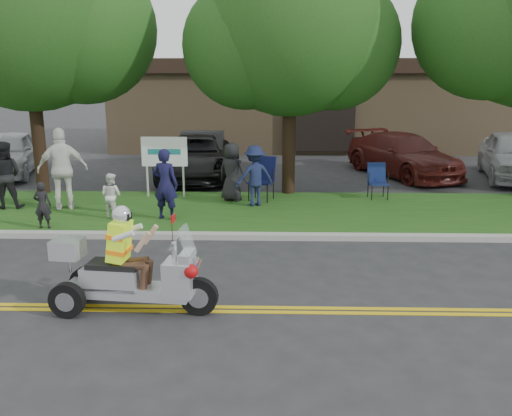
{
  "coord_description": "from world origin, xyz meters",
  "views": [
    {
      "loc": [
        -0.01,
        -7.96,
        3.45
      ],
      "look_at": [
        -0.28,
        2.0,
        0.94
      ],
      "focal_mm": 38.0,
      "sensor_mm": 36.0,
      "label": 1
    }
  ],
  "objects_px": {
    "lawn_chair_b": "(377,178)",
    "parked_car_far_left": "(7,154)",
    "spectator_adult_right": "(63,169)",
    "parked_car_right": "(403,155)",
    "parked_car_mid": "(195,158)",
    "trike_scooter": "(127,275)",
    "parked_car_left": "(202,152)",
    "spectator_adult_mid": "(5,175)",
    "lawn_chair_a": "(263,175)",
    "spectator_adult_left": "(165,184)"
  },
  "relations": [
    {
      "from": "lawn_chair_b",
      "to": "parked_car_far_left",
      "type": "xyz_separation_m",
      "value": [
        -11.9,
        3.54,
        0.11
      ]
    },
    {
      "from": "spectator_adult_right",
      "to": "parked_car_right",
      "type": "relative_size",
      "value": 0.41
    },
    {
      "from": "spectator_adult_right",
      "to": "parked_car_mid",
      "type": "bearing_deg",
      "value": -137.68
    },
    {
      "from": "spectator_adult_right",
      "to": "parked_car_right",
      "type": "distance_m",
      "value": 11.04
    },
    {
      "from": "trike_scooter",
      "to": "parked_car_left",
      "type": "bearing_deg",
      "value": 97.32
    },
    {
      "from": "spectator_adult_mid",
      "to": "parked_car_left",
      "type": "xyz_separation_m",
      "value": [
        4.25,
        5.73,
        -0.24
      ]
    },
    {
      "from": "spectator_adult_right",
      "to": "parked_car_far_left",
      "type": "relative_size",
      "value": 0.46
    },
    {
      "from": "trike_scooter",
      "to": "parked_car_mid",
      "type": "bearing_deg",
      "value": 97.98
    },
    {
      "from": "spectator_adult_mid",
      "to": "parked_car_far_left",
      "type": "xyz_separation_m",
      "value": [
        -2.34,
        4.95,
        -0.2
      ]
    },
    {
      "from": "lawn_chair_a",
      "to": "spectator_adult_right",
      "type": "bearing_deg",
      "value": -146.37
    },
    {
      "from": "trike_scooter",
      "to": "spectator_adult_mid",
      "type": "distance_m",
      "value": 7.35
    },
    {
      "from": "trike_scooter",
      "to": "parked_car_left",
      "type": "relative_size",
      "value": 0.57
    },
    {
      "from": "spectator_adult_left",
      "to": "parked_car_far_left",
      "type": "distance_m",
      "value": 8.82
    },
    {
      "from": "lawn_chair_a",
      "to": "parked_car_right",
      "type": "relative_size",
      "value": 0.23
    },
    {
      "from": "parked_car_left",
      "to": "parked_car_far_left",
      "type": "bearing_deg",
      "value": -177.35
    },
    {
      "from": "parked_car_left",
      "to": "spectator_adult_left",
      "type": "bearing_deg",
      "value": -94.4
    },
    {
      "from": "lawn_chair_a",
      "to": "parked_car_left",
      "type": "xyz_separation_m",
      "value": [
        -2.2,
        4.58,
        -0.04
      ]
    },
    {
      "from": "spectator_adult_mid",
      "to": "parked_car_right",
      "type": "bearing_deg",
      "value": -163.65
    },
    {
      "from": "trike_scooter",
      "to": "lawn_chair_a",
      "type": "bearing_deg",
      "value": 80.44
    },
    {
      "from": "spectator_adult_left",
      "to": "spectator_adult_mid",
      "type": "distance_m",
      "value": 4.33
    },
    {
      "from": "parked_car_far_left",
      "to": "parked_car_right",
      "type": "height_order",
      "value": "parked_car_far_left"
    },
    {
      "from": "spectator_adult_left",
      "to": "parked_car_mid",
      "type": "distance_m",
      "value": 5.52
    },
    {
      "from": "parked_car_far_left",
      "to": "parked_car_left",
      "type": "distance_m",
      "value": 6.64
    },
    {
      "from": "trike_scooter",
      "to": "parked_car_right",
      "type": "bearing_deg",
      "value": 64.85
    },
    {
      "from": "lawn_chair_a",
      "to": "parked_car_right",
      "type": "distance_m",
      "value": 6.26
    },
    {
      "from": "parked_car_right",
      "to": "spectator_adult_left",
      "type": "bearing_deg",
      "value": -161.03
    },
    {
      "from": "spectator_adult_left",
      "to": "parked_car_left",
      "type": "height_order",
      "value": "spectator_adult_left"
    },
    {
      "from": "lawn_chair_a",
      "to": "spectator_adult_left",
      "type": "xyz_separation_m",
      "value": [
        -2.23,
        -2.1,
        0.18
      ]
    },
    {
      "from": "spectator_adult_left",
      "to": "parked_car_left",
      "type": "bearing_deg",
      "value": -75.94
    },
    {
      "from": "lawn_chair_a",
      "to": "spectator_adult_mid",
      "type": "relative_size",
      "value": 0.68
    },
    {
      "from": "trike_scooter",
      "to": "parked_car_right",
      "type": "relative_size",
      "value": 0.5
    },
    {
      "from": "trike_scooter",
      "to": "spectator_adult_left",
      "type": "distance_m",
      "value": 4.83
    },
    {
      "from": "spectator_adult_right",
      "to": "trike_scooter",
      "type": "bearing_deg",
      "value": 100.51
    },
    {
      "from": "trike_scooter",
      "to": "parked_car_mid",
      "type": "xyz_separation_m",
      "value": [
        -0.4,
        10.32,
        0.14
      ]
    },
    {
      "from": "parked_car_left",
      "to": "parked_car_right",
      "type": "xyz_separation_m",
      "value": [
        6.91,
        -0.46,
        0.0
      ]
    },
    {
      "from": "spectator_adult_mid",
      "to": "parked_car_mid",
      "type": "height_order",
      "value": "spectator_adult_mid"
    },
    {
      "from": "spectator_adult_left",
      "to": "spectator_adult_right",
      "type": "height_order",
      "value": "spectator_adult_right"
    },
    {
      "from": "lawn_chair_b",
      "to": "spectator_adult_mid",
      "type": "relative_size",
      "value": 0.57
    },
    {
      "from": "spectator_adult_right",
      "to": "parked_car_far_left",
      "type": "bearing_deg",
      "value": -70.21
    },
    {
      "from": "parked_car_far_left",
      "to": "parked_car_mid",
      "type": "bearing_deg",
      "value": -16.71
    },
    {
      "from": "spectator_adult_left",
      "to": "parked_car_right",
      "type": "height_order",
      "value": "spectator_adult_left"
    },
    {
      "from": "trike_scooter",
      "to": "spectator_adult_mid",
      "type": "relative_size",
      "value": 1.46
    },
    {
      "from": "lawn_chair_b",
      "to": "parked_car_mid",
      "type": "xyz_separation_m",
      "value": [
        -5.4,
        3.17,
        0.06
      ]
    },
    {
      "from": "lawn_chair_a",
      "to": "parked_car_mid",
      "type": "relative_size",
      "value": 0.23
    },
    {
      "from": "parked_car_far_left",
      "to": "parked_car_mid",
      "type": "distance_m",
      "value": 6.51
    },
    {
      "from": "parked_car_left",
      "to": "parked_car_mid",
      "type": "bearing_deg",
      "value": -98.55
    },
    {
      "from": "lawn_chair_a",
      "to": "lawn_chair_b",
      "type": "distance_m",
      "value": 3.12
    },
    {
      "from": "parked_car_left",
      "to": "spectator_adult_mid",
      "type": "bearing_deg",
      "value": -130.72
    },
    {
      "from": "trike_scooter",
      "to": "spectator_adult_mid",
      "type": "bearing_deg",
      "value": 134.21
    },
    {
      "from": "trike_scooter",
      "to": "spectator_adult_left",
      "type": "height_order",
      "value": "spectator_adult_left"
    }
  ]
}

